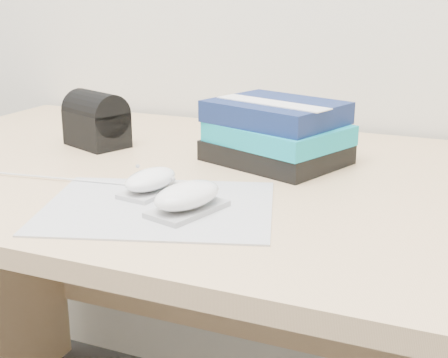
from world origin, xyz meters
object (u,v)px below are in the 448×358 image
at_px(book_stack, 277,133).
at_px(mouse_rear, 151,181).
at_px(pouch, 96,120).
at_px(desk, 290,292).
at_px(mouse_front, 187,198).

bearing_deg(book_stack, mouse_rear, -114.85).
bearing_deg(pouch, desk, -1.59).
xyz_separation_m(mouse_rear, mouse_front, (0.09, -0.05, 0.00)).
bearing_deg(mouse_rear, desk, 52.77).
relative_size(mouse_front, book_stack, 0.46).
xyz_separation_m(desk, book_stack, (-0.05, 0.04, 0.29)).
xyz_separation_m(desk, mouse_front, (-0.07, -0.27, 0.26)).
height_order(desk, book_stack, book_stack).
bearing_deg(mouse_front, pouch, 140.40).
height_order(desk, pouch, pouch).
bearing_deg(desk, book_stack, 141.47).
xyz_separation_m(book_stack, pouch, (-0.37, -0.03, -0.00)).
xyz_separation_m(mouse_rear, pouch, (-0.25, 0.23, 0.03)).
bearing_deg(mouse_rear, pouch, 137.78).
bearing_deg(desk, pouch, 178.41).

